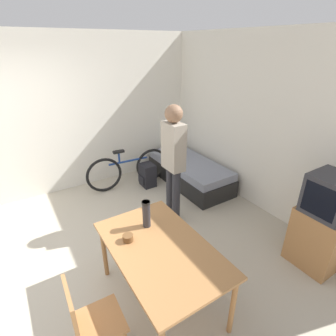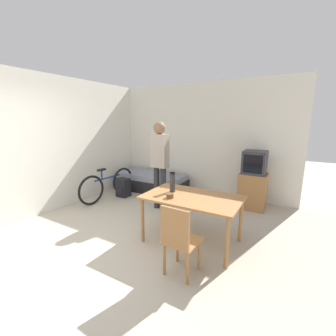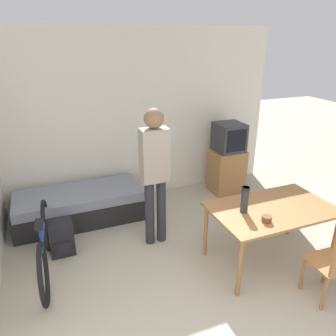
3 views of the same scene
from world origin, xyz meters
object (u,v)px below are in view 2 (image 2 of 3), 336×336
Objects in this scene: dining_table at (192,201)px; person_standing at (160,159)px; daybed at (152,182)px; wooden_chair at (179,238)px; mate_bowl at (170,196)px; bicycle at (108,185)px; backpack at (123,188)px; tv at (253,181)px; thermos_flask at (172,182)px.

person_standing reaches higher than dining_table.
wooden_chair is at bearing -50.48° from daybed.
dining_table is 1.57× the size of wooden_chair.
mate_bowl is at bearing -49.97° from daybed.
bicycle is (-0.52, -1.04, 0.11)m from daybed.
mate_bowl is 2.47m from backpack.
daybed is at bearing 132.17° from person_standing.
wooden_chair is 2.19m from person_standing.
dining_table is at bearing -106.41° from tv.
mate_bowl is at bearing -24.11° from bicycle.
bicycle reaches higher than dining_table.
person_standing is at bearing -149.28° from tv.
thermos_flask is at bearing -27.88° from backpack.
mate_bowl is (-0.80, -2.08, 0.17)m from tv.
daybed is at bearing 63.74° from bicycle.
tv is 2.24m from mate_bowl.
daybed is 2.49m from thermos_flask.
tv is at bearing 69.03° from mate_bowl.
person_standing is 17.01× the size of mate_bowl.
bicycle is at bearing 155.89° from mate_bowl.
backpack is at bearing 55.90° from bicycle.
tv reaches higher than backpack.
wooden_chair is 3.10m from bicycle.
person_standing reaches higher than thermos_flask.
thermos_flask is 2.90× the size of mate_bowl.
bicycle is (-2.48, 0.77, -0.31)m from dining_table.
daybed is 2.71m from dining_table.
daybed is at bearing -179.06° from tv.
wooden_chair is 0.50× the size of person_standing.
person_standing is 5.88× the size of thermos_flask.
thermos_flask is 0.69× the size of backpack.
wooden_chair is (2.16, -2.61, 0.27)m from daybed.
wooden_chair reaches higher than bicycle.
wooden_chair is 1.08m from thermos_flask.
wooden_chair is at bearing -30.44° from bicycle.
mate_bowl is 0.24× the size of backpack.
tv is 2.97m from backpack.
wooden_chair is at bearing -36.89° from backpack.
person_standing is (-1.66, -0.99, 0.47)m from tv.
tv is at bearing 0.94° from daybed.
mate_bowl reaches higher than backpack.
person_standing is at bearing -47.83° from daybed.
daybed is 1.31× the size of dining_table.
bicycle is 5.28× the size of thermos_flask.
tv is 1.36× the size of wooden_chair.
dining_table is 0.78× the size of person_standing.
person_standing is 1.43m from mate_bowl.
daybed is at bearing 67.07° from backpack.
backpack is (0.20, 0.29, -0.12)m from bicycle.
daybed is 2.72m from mate_bowl.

